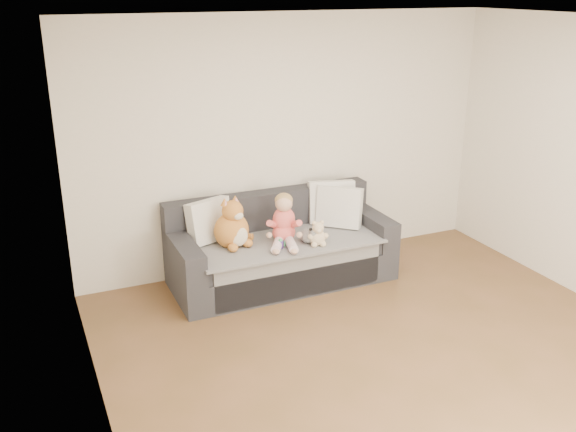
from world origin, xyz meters
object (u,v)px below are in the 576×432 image
at_px(plush_cat, 233,227).
at_px(sippy_cup, 280,243).
at_px(sofa, 280,251).
at_px(toddler, 284,222).
at_px(teddy_bear, 318,235).

bearing_deg(plush_cat, sippy_cup, -50.25).
xyz_separation_m(sofa, toddler, (-0.03, -0.16, 0.37)).
bearing_deg(sofa, sippy_cup, -112.94).
xyz_separation_m(teddy_bear, sippy_cup, (-0.36, 0.07, -0.05)).
bearing_deg(teddy_bear, sippy_cup, -177.85).
height_order(sofa, teddy_bear, sofa).
distance_m(teddy_bear, sippy_cup, 0.37).
distance_m(toddler, sippy_cup, 0.22).
bearing_deg(sofa, teddy_bear, -56.79).
xyz_separation_m(plush_cat, sippy_cup, (0.39, -0.24, -0.13)).
bearing_deg(sippy_cup, toddler, 54.42).
height_order(toddler, teddy_bear, toddler).
distance_m(sofa, sippy_cup, 0.38).
height_order(sofa, sippy_cup, sofa).
bearing_deg(toddler, sofa, 101.84).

